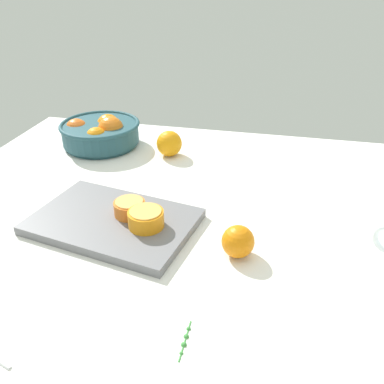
{
  "coord_description": "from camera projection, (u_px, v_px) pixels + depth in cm",
  "views": [
    {
      "loc": [
        21.18,
        -79.3,
        52.33
      ],
      "look_at": [
        3.36,
        0.95,
        5.02
      ],
      "focal_mm": 37.56,
      "sensor_mm": 36.0,
      "label": 1
    }
  ],
  "objects": [
    {
      "name": "herb_sprig_1",
      "position": [
        185.0,
        339.0,
        0.64
      ],
      "size": [
        0.95,
        8.08,
        0.95
      ],
      "color": "#3D8D3D",
      "rests_on": "ground_plane"
    },
    {
      "name": "orange_half_0",
      "position": [
        146.0,
        218.0,
        0.87
      ],
      "size": [
        7.87,
        7.87,
        3.96
      ],
      "color": "orange",
      "rests_on": "cutting_board"
    },
    {
      "name": "orange_half_1",
      "position": [
        130.0,
        208.0,
        0.91
      ],
      "size": [
        7.16,
        7.16,
        3.57
      ],
      "color": "orange",
      "rests_on": "cutting_board"
    },
    {
      "name": "loose_orange_1",
      "position": [
        238.0,
        241.0,
        0.81
      ],
      "size": [
        6.73,
        6.73,
        6.73
      ],
      "primitive_type": "sphere",
      "color": "orange",
      "rests_on": "ground_plane"
    },
    {
      "name": "loose_orange_2",
      "position": [
        169.0,
        144.0,
        1.23
      ],
      "size": [
        7.83,
        7.83,
        7.83
      ],
      "primitive_type": "sphere",
      "color": "orange",
      "rests_on": "ground_plane"
    },
    {
      "name": "cutting_board",
      "position": [
        113.0,
        222.0,
        0.91
      ],
      "size": [
        39.62,
        29.89,
        2.1
      ],
      "primitive_type": "cube",
      "rotation": [
        0.0,
        0.0,
        -0.19
      ],
      "color": "slate",
      "rests_on": "ground_plane"
    },
    {
      "name": "ground_plane",
      "position": [
        178.0,
        216.0,
        0.98
      ],
      "size": [
        130.59,
        109.04,
        3.0
      ],
      "primitive_type": "cube",
      "color": "white"
    },
    {
      "name": "fruit_bowl",
      "position": [
        100.0,
        132.0,
        1.29
      ],
      "size": [
        25.47,
        25.47,
        10.32
      ],
      "color": "#234C56",
      "rests_on": "ground_plane"
    }
  ]
}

